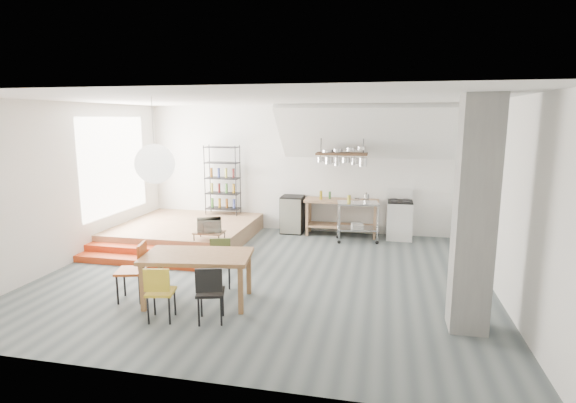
% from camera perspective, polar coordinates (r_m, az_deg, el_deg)
% --- Properties ---
extents(floor, '(8.00, 8.00, 0.00)m').
position_cam_1_polar(floor, '(8.51, -2.89, -9.26)').
color(floor, '#4A5355').
rests_on(floor, ground).
extents(wall_back, '(8.00, 0.04, 3.20)m').
position_cam_1_polar(wall_back, '(11.50, 1.59, 4.14)').
color(wall_back, silver).
rests_on(wall_back, ground).
extents(wall_left, '(0.04, 7.00, 3.20)m').
position_cam_1_polar(wall_left, '(9.93, -25.88, 2.07)').
color(wall_left, silver).
rests_on(wall_left, ground).
extents(wall_right, '(0.04, 7.00, 3.20)m').
position_cam_1_polar(wall_right, '(8.06, 25.63, 0.34)').
color(wall_right, silver).
rests_on(wall_right, ground).
extents(ceiling, '(8.00, 7.00, 0.02)m').
position_cam_1_polar(ceiling, '(8.02, -3.11, 12.80)').
color(ceiling, white).
rests_on(ceiling, wall_back).
extents(slope_ceiling, '(4.40, 1.44, 1.32)m').
position_cam_1_polar(slope_ceiling, '(10.64, 10.68, 8.58)').
color(slope_ceiling, white).
rests_on(slope_ceiling, wall_back).
extents(window_pane, '(0.02, 2.50, 2.20)m').
position_cam_1_polar(window_pane, '(11.11, -21.14, 4.25)').
color(window_pane, white).
rests_on(window_pane, wall_left).
extents(platform, '(3.00, 3.00, 0.40)m').
position_cam_1_polar(platform, '(11.09, -12.75, -3.71)').
color(platform, '#936949').
rests_on(platform, ground).
extents(step_lower, '(3.00, 0.35, 0.13)m').
position_cam_1_polar(step_lower, '(9.47, -17.70, -7.27)').
color(step_lower, '#C73E17').
rests_on(step_lower, ground).
extents(step_upper, '(3.00, 0.35, 0.27)m').
position_cam_1_polar(step_upper, '(9.74, -16.70, -6.31)').
color(step_upper, '#C73E17').
rests_on(step_upper, ground).
extents(concrete_column, '(0.50, 0.50, 3.20)m').
position_cam_1_polar(concrete_column, '(6.47, 22.59, -1.71)').
color(concrete_column, gray).
rests_on(concrete_column, ground).
extents(kitchen_counter, '(1.80, 0.60, 0.91)m').
position_cam_1_polar(kitchen_counter, '(11.15, 6.79, -1.20)').
color(kitchen_counter, '#936949').
rests_on(kitchen_counter, ground).
extents(stove, '(0.60, 0.60, 1.18)m').
position_cam_1_polar(stove, '(11.15, 13.96, -2.21)').
color(stove, white).
rests_on(stove, ground).
extents(pot_rack, '(1.20, 0.50, 1.43)m').
position_cam_1_polar(pot_rack, '(10.74, 6.98, 5.63)').
color(pot_rack, '#3F2619').
rests_on(pot_rack, ceiling).
extents(wire_shelving, '(0.88, 0.38, 1.80)m').
position_cam_1_polar(wire_shelving, '(11.78, -8.31, 2.85)').
color(wire_shelving, black).
rests_on(wire_shelving, platform).
extents(microwave_shelf, '(0.60, 0.40, 0.16)m').
position_cam_1_polar(microwave_shelf, '(9.47, -9.95, -3.90)').
color(microwave_shelf, '#936949').
rests_on(microwave_shelf, platform).
extents(paper_lantern, '(0.60, 0.60, 0.60)m').
position_cam_1_polar(paper_lantern, '(7.11, -16.54, 4.60)').
color(paper_lantern, white).
rests_on(paper_lantern, ceiling).
extents(dining_table, '(1.77, 1.16, 0.79)m').
position_cam_1_polar(dining_table, '(7.23, -11.42, -7.22)').
color(dining_table, brown).
rests_on(dining_table, ground).
extents(chair_mustard, '(0.45, 0.45, 0.83)m').
position_cam_1_polar(chair_mustard, '(6.74, -16.02, -10.63)').
color(chair_mustard, gold).
rests_on(chair_mustard, ground).
extents(chair_black, '(0.48, 0.48, 0.85)m').
position_cam_1_polar(chair_black, '(6.53, -9.88, -10.94)').
color(chair_black, black).
rests_on(chair_black, ground).
extents(chair_olive, '(0.47, 0.47, 0.82)m').
position_cam_1_polar(chair_olive, '(7.93, -8.59, -7.14)').
color(chair_olive, '#55632F').
rests_on(chair_olive, ground).
extents(chair_red, '(0.52, 0.52, 0.94)m').
position_cam_1_polar(chair_red, '(7.60, -18.80, -7.80)').
color(chair_red, '#A94518').
rests_on(chair_red, ground).
extents(rolling_cart, '(1.03, 0.69, 0.94)m').
position_cam_1_polar(rolling_cart, '(10.69, 8.83, -1.85)').
color(rolling_cart, silver).
rests_on(rolling_cart, ground).
extents(mini_fridge, '(0.56, 0.56, 0.95)m').
position_cam_1_polar(mini_fridge, '(11.41, 0.59, -1.64)').
color(mini_fridge, black).
rests_on(mini_fridge, ground).
extents(microwave, '(0.59, 0.50, 0.27)m').
position_cam_1_polar(microwave, '(9.43, -9.98, -2.99)').
color(microwave, beige).
rests_on(microwave, microwave_shelf).
extents(bowl, '(0.25, 0.25, 0.05)m').
position_cam_1_polar(bowl, '(11.02, 8.70, 0.25)').
color(bowl, silver).
rests_on(bowl, kitchen_counter).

